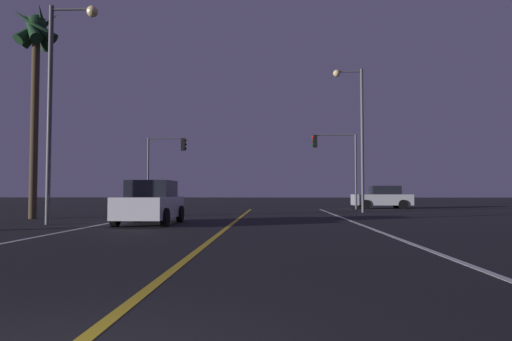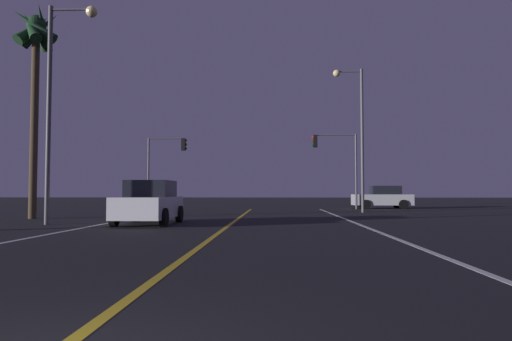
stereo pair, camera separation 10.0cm
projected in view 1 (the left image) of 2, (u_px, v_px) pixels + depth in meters
lane_edge_right at (377, 231)px, 15.07m from camera, size 0.16×36.91×0.01m
lane_edge_left at (74, 230)px, 15.43m from camera, size 0.16×36.91×0.01m
lane_center_divider at (224, 230)px, 15.25m from camera, size 0.16×36.91×0.01m
car_oncoming at (151, 203)px, 18.12m from camera, size 2.02×4.30×1.70m
car_crossing_side at (382, 198)px, 34.97m from camera, size 4.30×2.02×1.70m
traffic_light_near_right at (335, 153)px, 34.14m from camera, size 3.27×0.36×5.46m
traffic_light_near_left at (167, 156)px, 34.58m from camera, size 2.94×0.36×5.26m
street_lamp_left_mid at (60, 86)px, 18.13m from camera, size 1.93×0.44×8.54m
street_lamp_right_far at (356, 123)px, 28.53m from camera, size 1.83×0.44×8.78m
palm_tree_left_mid at (36, 47)px, 22.15m from camera, size 2.31×2.22×10.15m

